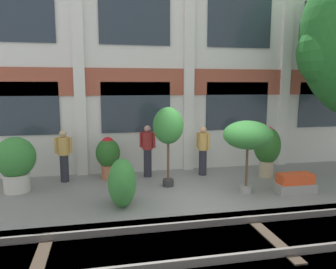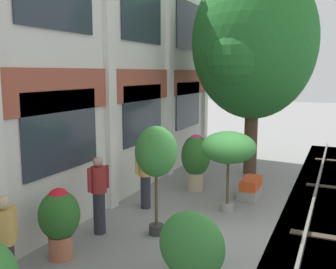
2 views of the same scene
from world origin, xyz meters
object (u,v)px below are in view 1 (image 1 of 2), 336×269
(potted_plant_fluted_column, at_px, (267,147))
(topiary_hedge, at_px, (122,182))
(potted_plant_terracotta_small, at_px, (248,136))
(resident_by_doorway, at_px, (203,149))
(resident_near_plants, at_px, (64,154))
(resident_watching_tracks, at_px, (148,149))
(potted_plant_stone_basin, at_px, (15,161))
(potted_plant_square_trough, at_px, (295,184))
(potted_plant_ribbed_drum, at_px, (108,154))
(potted_plant_tall_urn, at_px, (168,127))

(potted_plant_fluted_column, relative_size, topiary_hedge, 1.40)
(potted_plant_terracotta_small, distance_m, topiary_hedge, 3.64)
(resident_by_doorway, distance_m, resident_near_plants, 4.46)
(resident_watching_tracks, relative_size, resident_near_plants, 1.05)
(potted_plant_fluted_column, distance_m, potted_plant_stone_basin, 7.66)
(potted_plant_square_trough, height_order, resident_watching_tracks, resident_watching_tracks)
(potted_plant_ribbed_drum, relative_size, topiary_hedge, 1.14)
(potted_plant_fluted_column, height_order, resident_watching_tracks, resident_watching_tracks)
(resident_by_doorway, bearing_deg, potted_plant_terracotta_small, 69.92)
(resident_near_plants, bearing_deg, potted_plant_square_trough, 67.34)
(potted_plant_ribbed_drum, xyz_separation_m, topiary_hedge, (0.28, -2.52, -0.20))
(potted_plant_tall_urn, relative_size, topiary_hedge, 1.98)
(potted_plant_ribbed_drum, distance_m, resident_by_doorway, 3.12)
(potted_plant_tall_urn, height_order, resident_by_doorway, potted_plant_tall_urn)
(potted_plant_ribbed_drum, bearing_deg, resident_near_plants, -177.29)
(potted_plant_ribbed_drum, xyz_separation_m, resident_watching_tracks, (1.28, -0.02, 0.12))
(potted_plant_ribbed_drum, height_order, resident_by_doorway, resident_by_doorway)
(potted_plant_square_trough, relative_size, potted_plant_terracotta_small, 0.54)
(potted_plant_square_trough, xyz_separation_m, resident_by_doorway, (-1.97, 2.29, 0.62))
(potted_plant_square_trough, bearing_deg, potted_plant_fluted_column, 90.02)
(potted_plant_stone_basin, bearing_deg, topiary_hedge, -31.05)
(potted_plant_stone_basin, bearing_deg, potted_plant_fluted_column, -0.27)
(resident_watching_tracks, height_order, topiary_hedge, resident_watching_tracks)
(resident_watching_tracks, relative_size, topiary_hedge, 1.42)
(potted_plant_fluted_column, relative_size, resident_by_doorway, 1.02)
(potted_plant_stone_basin, distance_m, potted_plant_terracotta_small, 6.52)
(topiary_hedge, bearing_deg, resident_watching_tracks, 68.26)
(potted_plant_fluted_column, height_order, topiary_hedge, potted_plant_fluted_column)
(resident_near_plants, bearing_deg, topiary_hedge, 31.43)
(potted_plant_fluted_column, bearing_deg, potted_plant_stone_basin, 179.73)
(potted_plant_fluted_column, bearing_deg, potted_plant_ribbed_drum, 170.61)
(potted_plant_fluted_column, height_order, potted_plant_stone_basin, potted_plant_fluted_column)
(resident_near_plants, bearing_deg, potted_plant_terracotta_small, 65.47)
(potted_plant_square_trough, distance_m, topiary_hedge, 4.82)
(potted_plant_tall_urn, distance_m, resident_watching_tracks, 1.51)
(potted_plant_tall_urn, bearing_deg, potted_plant_ribbed_drum, 145.80)
(potted_plant_fluted_column, bearing_deg, potted_plant_tall_urn, -174.37)
(potted_plant_ribbed_drum, xyz_separation_m, potted_plant_terracotta_small, (3.76, -2.18, 0.81))
(potted_plant_stone_basin, distance_m, potted_plant_ribbed_drum, 2.70)
(potted_plant_tall_urn, xyz_separation_m, potted_plant_ribbed_drum, (-1.73, 1.17, -0.98))
(resident_near_plants, distance_m, topiary_hedge, 2.96)
(potted_plant_tall_urn, relative_size, potted_plant_stone_basin, 1.51)
(potted_plant_ribbed_drum, distance_m, resident_near_plants, 1.35)
(resident_by_doorway, relative_size, resident_near_plants, 1.01)
(potted_plant_terracotta_small, relative_size, topiary_hedge, 1.70)
(potted_plant_square_trough, xyz_separation_m, potted_plant_terracotta_small, (-1.33, 0.31, 1.35))
(potted_plant_tall_urn, height_order, resident_near_plants, potted_plant_tall_urn)
(potted_plant_fluted_column, xyz_separation_m, potted_plant_stone_basin, (-7.66, 0.04, -0.13))
(potted_plant_stone_basin, relative_size, resident_near_plants, 0.96)
(resident_by_doorway, bearing_deg, topiary_hedge, 1.28)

